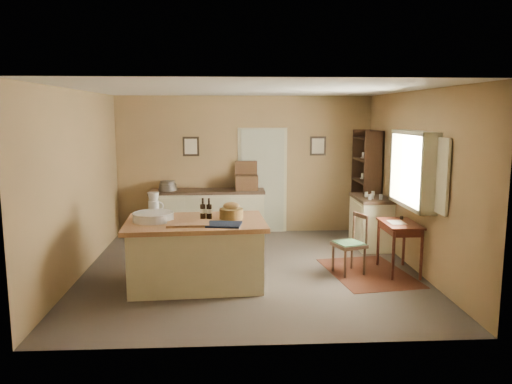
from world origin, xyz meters
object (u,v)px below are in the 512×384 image
right_cabinet (371,221)px  writing_desk (400,229)px  sideboard (208,211)px  shelving_unit (368,184)px  work_island (195,251)px  desk_chair (349,245)px

right_cabinet → writing_desk: bearing=-90.0°
sideboard → right_cabinet: size_ratio=2.16×
right_cabinet → shelving_unit: 0.96m
sideboard → shelving_unit: size_ratio=1.07×
right_cabinet → sideboard: bearing=161.8°
work_island → sideboard: bearing=85.2°
right_cabinet → work_island: bearing=-148.3°
work_island → shelving_unit: size_ratio=0.96×
desk_chair → shelving_unit: 2.50m
work_island → desk_chair: size_ratio=2.23×
shelving_unit → writing_desk: bearing=-93.9°
writing_desk → shelving_unit: shelving_unit is taller
work_island → shelving_unit: (3.14, 2.61, 0.54)m
work_island → shelving_unit: bearing=36.2°
shelving_unit → right_cabinet: bearing=-101.4°
sideboard → shelving_unit: bearing=-3.7°
writing_desk → shelving_unit: bearing=86.1°
writing_desk → right_cabinet: 1.50m
shelving_unit → desk_chair: bearing=-111.9°
writing_desk → sideboard: bearing=140.1°
sideboard → desk_chair: size_ratio=2.50×
work_island → sideboard: work_island is taller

